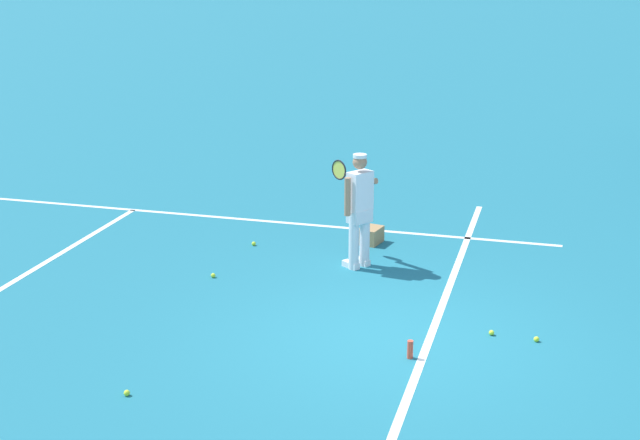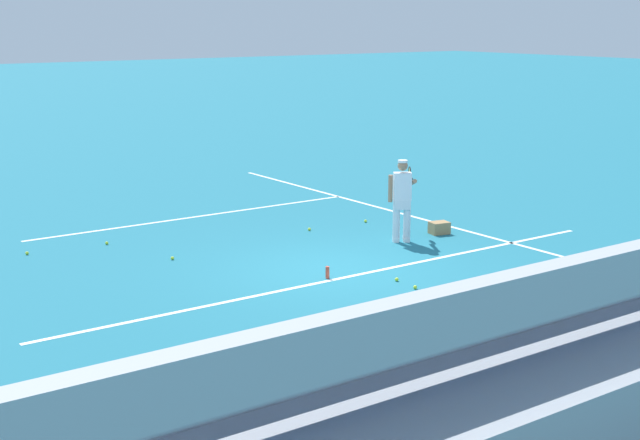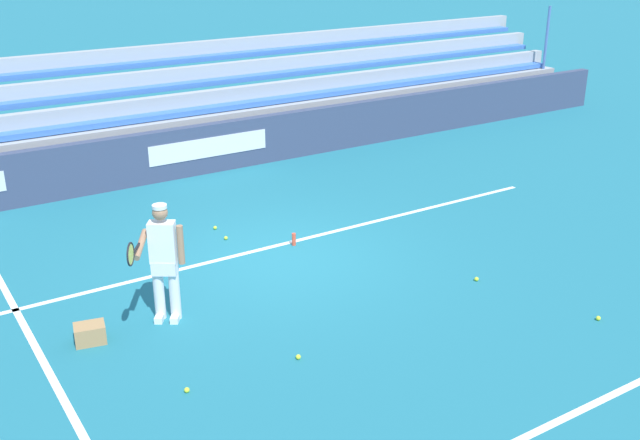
{
  "view_description": "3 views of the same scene",
  "coord_description": "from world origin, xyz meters",
  "px_view_note": "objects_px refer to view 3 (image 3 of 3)",
  "views": [
    {
      "loc": [
        -9.8,
        -1.87,
        4.59
      ],
      "look_at": [
        1.25,
        1.2,
        1.03
      ],
      "focal_mm": 50.0,
      "sensor_mm": 36.0,
      "label": 1
    },
    {
      "loc": [
        -9.46,
        -12.72,
        4.54
      ],
      "look_at": [
        0.19,
        0.83,
        0.76
      ],
      "focal_mm": 50.0,
      "sensor_mm": 36.0,
      "label": 2
    },
    {
      "loc": [
        5.53,
        9.94,
        5.2
      ],
      "look_at": [
        -0.15,
        1.02,
        1.01
      ],
      "focal_mm": 42.0,
      "sensor_mm": 36.0,
      "label": 3
    }
  ],
  "objects_px": {
    "tennis_ball_midcourt": "(226,238)",
    "tennis_ball_by_box": "(187,390)",
    "tennis_ball_toward_net": "(298,357)",
    "water_bottle": "(294,239)",
    "ball_box_cardboard": "(90,334)",
    "tennis_ball_on_baseline": "(598,318)",
    "tennis_ball_near_player": "(477,279)",
    "tennis_ball_stray_back": "(215,228)",
    "tennis_player": "(163,261)"
  },
  "relations": [
    {
      "from": "tennis_ball_midcourt",
      "to": "tennis_ball_by_box",
      "type": "distance_m",
      "value": 4.64
    },
    {
      "from": "tennis_ball_toward_net",
      "to": "water_bottle",
      "type": "distance_m",
      "value": 3.67
    },
    {
      "from": "tennis_ball_toward_net",
      "to": "ball_box_cardboard",
      "type": "bearing_deg",
      "value": -41.1
    },
    {
      "from": "tennis_ball_on_baseline",
      "to": "tennis_ball_toward_net",
      "type": "distance_m",
      "value": 4.32
    },
    {
      "from": "tennis_ball_on_baseline",
      "to": "tennis_ball_toward_net",
      "type": "height_order",
      "value": "same"
    },
    {
      "from": "ball_box_cardboard",
      "to": "tennis_ball_by_box",
      "type": "distance_m",
      "value": 1.88
    },
    {
      "from": "tennis_ball_near_player",
      "to": "tennis_ball_midcourt",
      "type": "bearing_deg",
      "value": -54.24
    },
    {
      "from": "tennis_ball_midcourt",
      "to": "tennis_ball_on_baseline",
      "type": "relative_size",
      "value": 1.0
    },
    {
      "from": "water_bottle",
      "to": "tennis_ball_by_box",
      "type": "bearing_deg",
      "value": 43.07
    },
    {
      "from": "tennis_ball_by_box",
      "to": "tennis_ball_toward_net",
      "type": "distance_m",
      "value": 1.5
    },
    {
      "from": "tennis_ball_on_baseline",
      "to": "tennis_ball_stray_back",
      "type": "relative_size",
      "value": 1.0
    },
    {
      "from": "ball_box_cardboard",
      "to": "tennis_ball_on_baseline",
      "type": "height_order",
      "value": "ball_box_cardboard"
    },
    {
      "from": "ball_box_cardboard",
      "to": "water_bottle",
      "type": "height_order",
      "value": "ball_box_cardboard"
    },
    {
      "from": "tennis_ball_by_box",
      "to": "tennis_ball_stray_back",
      "type": "distance_m",
      "value": 5.13
    },
    {
      "from": "tennis_ball_toward_net",
      "to": "tennis_ball_stray_back",
      "type": "height_order",
      "value": "same"
    },
    {
      "from": "tennis_player",
      "to": "tennis_ball_on_baseline",
      "type": "height_order",
      "value": "tennis_player"
    },
    {
      "from": "tennis_ball_toward_net",
      "to": "water_bottle",
      "type": "bearing_deg",
      "value": -119.73
    },
    {
      "from": "tennis_ball_midcourt",
      "to": "tennis_ball_on_baseline",
      "type": "height_order",
      "value": "same"
    },
    {
      "from": "ball_box_cardboard",
      "to": "tennis_ball_near_player",
      "type": "distance_m",
      "value": 5.81
    },
    {
      "from": "tennis_ball_stray_back",
      "to": "water_bottle",
      "type": "height_order",
      "value": "water_bottle"
    },
    {
      "from": "tennis_ball_on_baseline",
      "to": "tennis_ball_toward_net",
      "type": "bearing_deg",
      "value": -18.93
    },
    {
      "from": "tennis_ball_near_player",
      "to": "tennis_ball_on_baseline",
      "type": "bearing_deg",
      "value": 107.25
    },
    {
      "from": "tennis_ball_toward_net",
      "to": "tennis_ball_midcourt",
      "type": "bearing_deg",
      "value": -102.91
    },
    {
      "from": "ball_box_cardboard",
      "to": "water_bottle",
      "type": "distance_m",
      "value": 4.16
    },
    {
      "from": "ball_box_cardboard",
      "to": "tennis_ball_on_baseline",
      "type": "distance_m",
      "value": 7.01
    },
    {
      "from": "tennis_ball_by_box",
      "to": "tennis_ball_near_player",
      "type": "height_order",
      "value": "same"
    },
    {
      "from": "tennis_player",
      "to": "tennis_ball_on_baseline",
      "type": "xyz_separation_m",
      "value": [
        -5.1,
        3.3,
        -0.86
      ]
    },
    {
      "from": "tennis_player",
      "to": "tennis_ball_stray_back",
      "type": "distance_m",
      "value": 3.44
    },
    {
      "from": "tennis_ball_by_box",
      "to": "tennis_ball_stray_back",
      "type": "bearing_deg",
      "value": -118.77
    },
    {
      "from": "tennis_ball_midcourt",
      "to": "tennis_ball_on_baseline",
      "type": "bearing_deg",
      "value": 120.17
    },
    {
      "from": "tennis_ball_midcourt",
      "to": "tennis_ball_toward_net",
      "type": "relative_size",
      "value": 1.0
    },
    {
      "from": "tennis_player",
      "to": "ball_box_cardboard",
      "type": "relative_size",
      "value": 4.29
    },
    {
      "from": "tennis_ball_by_box",
      "to": "tennis_ball_midcourt",
      "type": "bearing_deg",
      "value": -121.5
    },
    {
      "from": "tennis_ball_on_baseline",
      "to": "water_bottle",
      "type": "distance_m",
      "value": 5.12
    },
    {
      "from": "tennis_ball_midcourt",
      "to": "tennis_ball_toward_net",
      "type": "distance_m",
      "value": 4.14
    },
    {
      "from": "tennis_ball_toward_net",
      "to": "tennis_ball_stray_back",
      "type": "relative_size",
      "value": 1.0
    },
    {
      "from": "ball_box_cardboard",
      "to": "tennis_ball_on_baseline",
      "type": "xyz_separation_m",
      "value": [
        -6.21,
        3.25,
        -0.1
      ]
    },
    {
      "from": "tennis_ball_midcourt",
      "to": "water_bottle",
      "type": "height_order",
      "value": "water_bottle"
    },
    {
      "from": "tennis_player",
      "to": "ball_box_cardboard",
      "type": "xyz_separation_m",
      "value": [
        1.11,
        0.05,
        -0.76
      ]
    },
    {
      "from": "tennis_ball_by_box",
      "to": "tennis_ball_on_baseline",
      "type": "height_order",
      "value": "same"
    },
    {
      "from": "tennis_player",
      "to": "tennis_ball_by_box",
      "type": "xyz_separation_m",
      "value": [
        0.49,
        1.82,
        -0.86
      ]
    },
    {
      "from": "ball_box_cardboard",
      "to": "tennis_ball_near_player",
      "type": "bearing_deg",
      "value": 165.97
    },
    {
      "from": "ball_box_cardboard",
      "to": "tennis_ball_near_player",
      "type": "height_order",
      "value": "ball_box_cardboard"
    },
    {
      "from": "tennis_ball_by_box",
      "to": "water_bottle",
      "type": "bearing_deg",
      "value": -136.93
    },
    {
      "from": "tennis_ball_midcourt",
      "to": "water_bottle",
      "type": "relative_size",
      "value": 0.3
    },
    {
      "from": "tennis_ball_toward_net",
      "to": "water_bottle",
      "type": "height_order",
      "value": "water_bottle"
    },
    {
      "from": "tennis_ball_near_player",
      "to": "water_bottle",
      "type": "xyz_separation_m",
      "value": [
        1.7,
        -2.74,
        0.08
      ]
    },
    {
      "from": "tennis_ball_by_box",
      "to": "tennis_ball_on_baseline",
      "type": "distance_m",
      "value": 5.78
    },
    {
      "from": "tennis_ball_midcourt",
      "to": "tennis_ball_by_box",
      "type": "bearing_deg",
      "value": 58.5
    },
    {
      "from": "tennis_ball_on_baseline",
      "to": "tennis_ball_near_player",
      "type": "distance_m",
      "value": 1.93
    }
  ]
}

